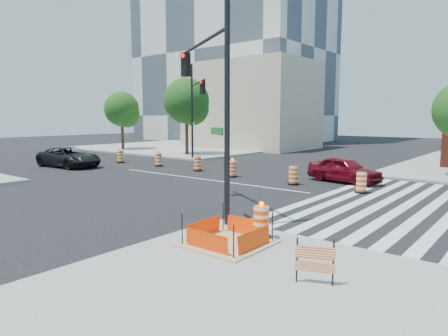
{
  "coord_description": "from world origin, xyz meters",
  "views": [
    {
      "loc": [
        15.74,
        -17.51,
        3.69
      ],
      "look_at": [
        4.51,
        -3.61,
        1.4
      ],
      "focal_mm": 32.0,
      "sensor_mm": 36.0,
      "label": 1
    }
  ],
  "objects_px": {
    "dark_suv": "(69,157)",
    "signal_pole_se": "(211,80)",
    "red_coupe": "(344,170)",
    "signal_pole_nw": "(195,102)"
  },
  "relations": [
    {
      "from": "red_coupe",
      "to": "dark_suv",
      "type": "xyz_separation_m",
      "value": [
        -18.63,
        -6.08,
        0.02
      ]
    },
    {
      "from": "red_coupe",
      "to": "signal_pole_se",
      "type": "bearing_deg",
      "value": -173.65
    },
    {
      "from": "red_coupe",
      "to": "signal_pole_se",
      "type": "distance_m",
      "value": 11.55
    },
    {
      "from": "dark_suv",
      "to": "signal_pole_nw",
      "type": "bearing_deg",
      "value": -33.68
    },
    {
      "from": "red_coupe",
      "to": "signal_pole_nw",
      "type": "relative_size",
      "value": 0.53
    },
    {
      "from": "signal_pole_se",
      "to": "signal_pole_nw",
      "type": "height_order",
      "value": "signal_pole_se"
    },
    {
      "from": "dark_suv",
      "to": "signal_pole_se",
      "type": "height_order",
      "value": "signal_pole_se"
    },
    {
      "from": "red_coupe",
      "to": "signal_pole_se",
      "type": "relative_size",
      "value": 0.52
    },
    {
      "from": "dark_suv",
      "to": "signal_pole_se",
      "type": "relative_size",
      "value": 0.65
    },
    {
      "from": "red_coupe",
      "to": "dark_suv",
      "type": "distance_m",
      "value": 19.59
    }
  ]
}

